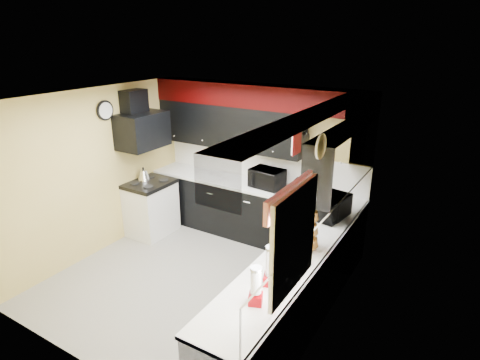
{
  "coord_description": "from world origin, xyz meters",
  "views": [
    {
      "loc": [
        2.97,
        -3.75,
        3.22
      ],
      "look_at": [
        0.29,
        0.68,
        1.32
      ],
      "focal_mm": 30.0,
      "sensor_mm": 36.0,
      "label": 1
    }
  ],
  "objects_px": {
    "utensil_crock": "(316,192)",
    "toaster_oven": "(267,178)",
    "kettle": "(144,175)",
    "microwave": "(330,207)",
    "knife_block": "(299,186)"
  },
  "relations": [
    {
      "from": "toaster_oven",
      "to": "microwave",
      "type": "height_order",
      "value": "microwave"
    },
    {
      "from": "utensil_crock",
      "to": "microwave",
      "type": "bearing_deg",
      "value": -53.9
    },
    {
      "from": "knife_block",
      "to": "kettle",
      "type": "relative_size",
      "value": 1.17
    },
    {
      "from": "toaster_oven",
      "to": "kettle",
      "type": "relative_size",
      "value": 2.61
    },
    {
      "from": "microwave",
      "to": "kettle",
      "type": "distance_m",
      "value": 3.15
    },
    {
      "from": "utensil_crock",
      "to": "toaster_oven",
      "type": "bearing_deg",
      "value": -177.31
    },
    {
      "from": "toaster_oven",
      "to": "utensil_crock",
      "type": "distance_m",
      "value": 0.8
    },
    {
      "from": "kettle",
      "to": "toaster_oven",
      "type": "bearing_deg",
      "value": 20.76
    },
    {
      "from": "toaster_oven",
      "to": "knife_block",
      "type": "height_order",
      "value": "toaster_oven"
    },
    {
      "from": "utensil_crock",
      "to": "knife_block",
      "type": "xyz_separation_m",
      "value": [
        -0.27,
        -0.02,
        0.04
      ]
    },
    {
      "from": "toaster_oven",
      "to": "utensil_crock",
      "type": "bearing_deg",
      "value": 8.51
    },
    {
      "from": "utensil_crock",
      "to": "kettle",
      "type": "xyz_separation_m",
      "value": [
        -2.72,
        -0.76,
        -0.0
      ]
    },
    {
      "from": "utensil_crock",
      "to": "knife_block",
      "type": "bearing_deg",
      "value": -176.76
    },
    {
      "from": "microwave",
      "to": "kettle",
      "type": "relative_size",
      "value": 2.77
    },
    {
      "from": "microwave",
      "to": "toaster_oven",
      "type": "bearing_deg",
      "value": 74.68
    }
  ]
}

